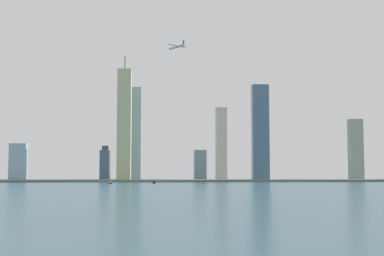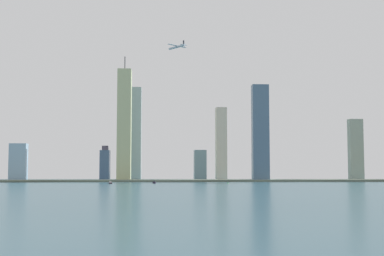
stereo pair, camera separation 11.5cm
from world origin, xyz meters
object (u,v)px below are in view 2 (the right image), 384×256
Objects in this scene: skyscraper_1 at (18,162)px; boat_1 at (154,182)px; skyscraper_5 at (356,150)px; skyscraper_8 at (124,125)px; skyscraper_0 at (200,165)px; channel_buoy_0 at (228,183)px; skyscraper_2 at (257,166)px; boat_3 at (110,183)px; skyscraper_4 at (260,133)px; skyscraper_9 at (105,165)px; airplane at (177,47)px; skyscraper_3 at (221,144)px; skyscraper_6 at (133,134)px.

skyscraper_1 is 4.08× the size of boat_1.
skyscraper_5 is 0.52× the size of skyscraper_8.
channel_buoy_0 is at bearing -83.11° from skyscraper_0.
channel_buoy_0 is at bearing -42.78° from skyscraper_8.
skyscraper_0 is 262.23m from skyscraper_5.
skyscraper_8 is at bearing -175.19° from skyscraper_5.
skyscraper_2 is 3.94× the size of boat_3.
skyscraper_2 is 110.60m from skyscraper_4.
skyscraper_9 is 1.94× the size of airplane.
skyscraper_8 is (-211.14, 25.34, 13.00)m from skyscraper_4.
skyscraper_8 is 160.08m from boat_3.
skyscraper_5 is at bearing 18.46° from skyscraper_4.
channel_buoy_0 is at bearing -44.73° from skyscraper_9.
skyscraper_8 is at bearing 173.16° from skyscraper_4.
skyscraper_8 is at bearing -167.35° from skyscraper_3.
skyscraper_5 reaches higher than skyscraper_9.
skyscraper_2 is 28.11× the size of channel_buoy_0.
boat_3 is at bearing 179.81° from channel_buoy_0.
boat_3 is at bearing -125.70° from skyscraper_0.
skyscraper_1 reaches higher than skyscraper_9.
skyscraper_4 is 183.44m from skyscraper_5.
skyscraper_2 is 1.61× the size of airplane.
skyscraper_5 is 7.12× the size of boat_1.
airplane reaches higher than skyscraper_4.
skyscraper_0 is at bearing 21.86° from skyscraper_8.
skyscraper_3 is 198.56m from boat_1.
skyscraper_8 reaches higher than skyscraper_0.
skyscraper_2 reaches higher than channel_buoy_0.
skyscraper_9 reaches higher than skyscraper_0.
skyscraper_4 reaches higher than skyscraper_5.
skyscraper_0 is 4.22× the size of boat_3.
skyscraper_6 is at bearing -14.40° from boat_3.
skyscraper_1 reaches higher than channel_buoy_0.
skyscraper_1 is 4.90× the size of boat_3.
skyscraper_2 is 0.39× the size of skyscraper_3.
skyscraper_0 reaches higher than channel_buoy_0.
skyscraper_8 reaches higher than skyscraper_6.
skyscraper_6 is 208.11m from airplane.
skyscraper_3 is 71.68× the size of channel_buoy_0.
skyscraper_2 is (388.38, 64.09, -5.76)m from skyscraper_1.
skyscraper_6 reaches higher than skyscraper_9.
boat_1 is (-175.86, -191.64, -22.34)m from skyscraper_2.
boat_3 is 0.41× the size of airplane.
skyscraper_5 is at bearing -1.45° from skyscraper_9.
boat_1 is at bearing -30.97° from skyscraper_1.
skyscraper_0 reaches higher than boat_1.
skyscraper_2 is at bearing 9.37° from skyscraper_1.
boat_3 is at bearing -138.52° from skyscraper_2.
skyscraper_6 is 5.29× the size of airplane.
skyscraper_5 is (260.37, -17.22, 25.97)m from skyscraper_0.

